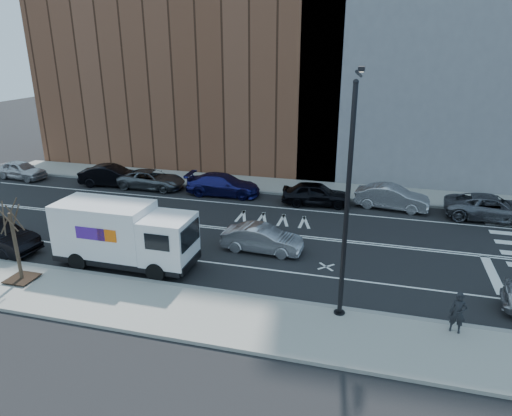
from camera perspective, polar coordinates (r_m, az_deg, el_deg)
The scene contains 20 objects.
ground at distance 26.50m, azimuth -3.36°, elevation -2.65°, with size 120.00×120.00×0.00m, color black.
sidewalk_near at distance 19.23m, azimuth -11.79°, elevation -12.14°, with size 44.00×3.60×0.15m, color gray.
sidewalk_far at distance 34.44m, azimuth 1.22°, elevation 2.89°, with size 44.00×3.60×0.15m, color gray.
curb_near at distance 20.61m, azimuth -9.55°, elevation -9.62°, with size 44.00×0.25×0.17m, color gray.
curb_far at distance 32.77m, azimuth 0.47°, elevation 2.02°, with size 44.00×0.25×0.17m, color gray.
road_markings at distance 26.50m, azimuth -3.36°, elevation -2.64°, with size 40.00×8.60×0.01m, color white, non-canonical shape.
bldg_brick at distance 41.91m, azimuth -7.67°, elevation 20.91°, with size 26.00×10.00×22.00m, color brown.
bldg_concrete at distance 39.11m, azimuth 22.98°, elevation 22.66°, with size 20.00×10.00×26.00m, color slate.
streetlight at distance 17.06m, azimuth 11.53°, elevation 2.22°, with size 0.44×4.02×9.34m.
street_tree at distance 22.69m, azimuth -27.67°, elevation -5.06°, with size 1.20×1.20×3.75m.
fedex_van at distance 22.54m, azimuth -16.17°, elevation -3.16°, with size 6.79×2.46×3.09m.
far_parked_a at distance 40.67m, azimuth -27.32°, elevation 4.26°, with size 1.69×4.21×1.43m, color #B1B1B6.
far_parked_b at distance 35.99m, azimuth -17.57°, elevation 3.87°, with size 1.65×4.73×1.56m, color black.
far_parked_c at distance 34.57m, azimuth -12.90°, elevation 3.51°, with size 2.27×4.92×1.37m, color #55585D.
far_parked_d at distance 32.27m, azimuth -4.14°, elevation 2.94°, with size 2.12×5.22×1.52m, color navy.
far_parked_e at distance 30.45m, azimuth 7.53°, elevation 1.79°, with size 1.81×4.50×1.53m, color black.
far_parked_f at distance 30.76m, azimuth 16.62°, elevation 1.29°, with size 1.62×4.65×1.53m, color #A2A2A6.
far_parked_g at distance 31.13m, azimuth 27.36°, elevation 0.03°, with size 2.49×5.40×1.50m, color #54565D.
driving_sedan at distance 23.47m, azimuth 0.80°, elevation -3.87°, with size 1.44×4.14×1.37m, color #ACABB0.
pedestrian at distance 18.48m, azimuth 23.92°, elevation -11.87°, with size 0.58×0.38×1.59m, color black.
Camera 1 is at (7.85, -23.19, 10.15)m, focal length 32.00 mm.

